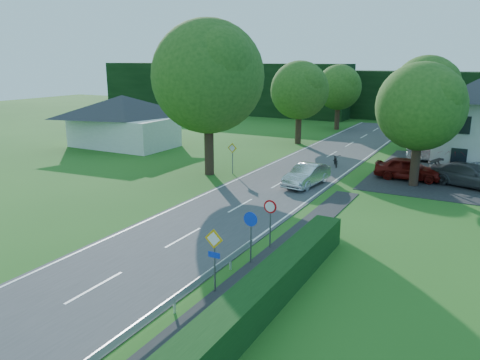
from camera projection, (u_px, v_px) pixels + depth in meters
The scene contains 25 objects.
road at pixel (255, 198), 30.22m from camera, with size 7.00×80.00×0.04m, color #3B3B3D.
parking_pad at pixel (472, 176), 35.73m from camera, with size 14.00×16.00×0.04m, color black.
line_edge_left at pixel (212, 191), 31.72m from camera, with size 0.12×80.00×0.01m, color white.
line_edge_right at pixel (302, 204), 28.71m from camera, with size 0.12×80.00×0.01m, color white.
line_centre at pixel (255, 197), 30.21m from camera, with size 0.12×80.00×0.01m, color white, non-canonical shape.
tree_main at pixel (208, 99), 34.94m from camera, with size 9.40×9.40×11.64m, color #234C16, non-canonical shape.
tree_left_far at pixel (299, 103), 48.47m from camera, with size 7.00×7.00×8.58m, color #234C16, non-canonical shape.
tree_right_far at pixel (425, 104), 44.56m from camera, with size 7.40×7.40×9.09m, color #234C16, non-canonical shape.
tree_left_back at pixel (338, 97), 58.50m from camera, with size 6.60×6.60×8.07m, color #234C16, non-canonical shape.
tree_right_back at pixel (425, 104), 52.02m from camera, with size 6.20×6.20×7.56m, color #234C16, non-canonical shape.
tree_right_mid at pixel (419, 125), 32.02m from camera, with size 7.00×7.00×8.58m, color #234C16, non-canonical shape.
treeline_left at pixel (219, 88), 77.87m from camera, with size 44.00×6.00×8.00m, color black.
treeline_right at pixel (456, 98), 64.77m from camera, with size 30.00×5.00×7.00m, color black.
bungalow_left at pixel (123, 120), 47.29m from camera, with size 11.00×6.50×5.20m.
streetlight at pixel (417, 119), 33.88m from camera, with size 2.03×0.18×8.00m.
sign_priority_right at pixel (214, 249), 17.56m from camera, with size 0.78×0.09×2.59m.
sign_roundabout at pixel (251, 227), 20.15m from camera, with size 0.64×0.08×2.37m.
sign_speed_limit at pixel (270, 212), 21.82m from camera, with size 0.64×0.11×2.37m.
sign_priority_left at pixel (232, 152), 36.11m from camera, with size 0.78×0.09×2.44m.
moving_car at pixel (307, 175), 32.88m from camera, with size 1.61×4.61×1.52m, color silver.
motorcycle at pixel (336, 160), 38.90m from camera, with size 0.68×1.95×1.02m, color black.
parked_car_red at pixel (408, 169), 34.52m from camera, with size 1.92×4.78×1.63m, color #610E0A.
parked_car_silver_a at pixel (437, 153), 40.33m from camera, with size 1.67×4.78×1.58m, color #A3A2A6.
parked_car_grey at pixel (471, 176), 32.55m from camera, with size 2.22×5.46×1.59m, color #424247.
parasol at pixel (453, 162), 35.56m from camera, with size 2.36×2.41×2.17m, color red.
Camera 1 is at (12.96, -5.92, 8.72)m, focal length 35.00 mm.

